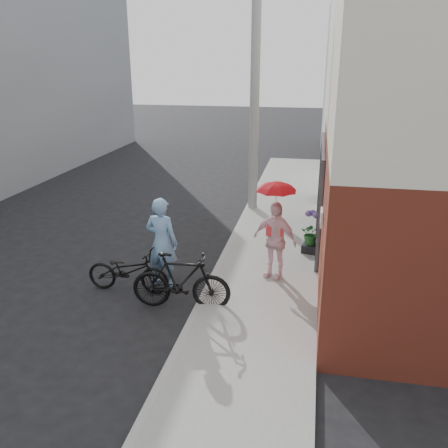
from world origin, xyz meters
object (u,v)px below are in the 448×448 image
(bike_left, at_px, (128,271))
(planter, at_px, (310,248))
(officer, at_px, (162,243))
(bike_right, at_px, (181,281))
(utility_pole, at_px, (255,98))
(kimono_woman, at_px, (275,240))

(bike_left, xyz_separation_m, planter, (3.68, 2.59, -0.24))
(officer, xyz_separation_m, bike_right, (0.66, -0.90, -0.40))
(bike_right, bearing_deg, utility_pole, -8.32)
(kimono_woman, bearing_deg, planter, 85.52)
(kimono_woman, bearing_deg, utility_pole, 124.80)
(utility_pole, bearing_deg, planter, -60.68)
(utility_pole, bearing_deg, bike_right, -94.43)
(utility_pole, height_order, kimono_woman, utility_pole)
(bike_right, bearing_deg, kimono_woman, -50.84)
(utility_pole, xyz_separation_m, bike_left, (-1.78, -5.97, -3.04))
(kimono_woman, relative_size, planter, 4.45)
(utility_pole, height_order, bike_left, utility_pole)
(utility_pole, xyz_separation_m, bike_right, (-0.50, -6.46, -2.92))
(bike_right, bearing_deg, bike_left, 65.29)
(utility_pole, distance_m, kimono_woman, 5.66)
(bike_left, bearing_deg, utility_pole, -16.29)
(utility_pole, xyz_separation_m, planter, (1.90, -3.38, -3.28))
(bike_left, bearing_deg, bike_right, -110.48)
(officer, height_order, planter, officer)
(officer, xyz_separation_m, bike_left, (-0.62, -0.41, -0.51))
(utility_pole, bearing_deg, bike_left, -106.64)
(bike_left, bearing_deg, officer, -55.96)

